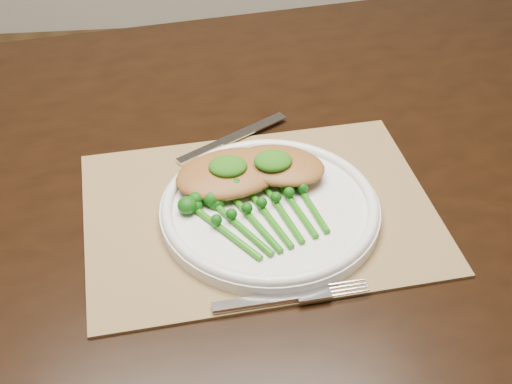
{
  "coord_description": "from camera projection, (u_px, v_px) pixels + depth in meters",
  "views": [
    {
      "loc": [
        0.12,
        -0.72,
        1.37
      ],
      "look_at": [
        0.18,
        -0.02,
        0.78
      ],
      "focal_mm": 50.0,
      "sensor_mm": 36.0,
      "label": 1
    }
  ],
  "objects": [
    {
      "name": "chicken_fillet_right",
      "position": [
        279.0,
        165.0,
        0.94
      ],
      "size": [
        0.14,
        0.12,
        0.02
      ],
      "primitive_type": "ellipsoid",
      "rotation": [
        0.0,
        0.0,
        -0.34
      ],
      "color": "#915C2A",
      "rests_on": "dinner_plate"
    },
    {
      "name": "dining_table",
      "position": [
        221.0,
        335.0,
        1.24
      ],
      "size": [
        1.72,
        1.14,
        0.75
      ],
      "rotation": [
        0.0,
        0.0,
        0.15
      ],
      "color": "black",
      "rests_on": "ground"
    },
    {
      "name": "dinner_plate",
      "position": [
        270.0,
        208.0,
        0.91
      ],
      "size": [
        0.28,
        0.28,
        0.03
      ],
      "color": "silver",
      "rests_on": "placemat"
    },
    {
      "name": "chicken_fillet_left",
      "position": [
        230.0,
        173.0,
        0.93
      ],
      "size": [
        0.17,
        0.14,
        0.03
      ],
      "primitive_type": "ellipsoid",
      "rotation": [
        0.0,
        0.0,
        0.27
      ],
      "color": "#915C2A",
      "rests_on": "dinner_plate"
    },
    {
      "name": "pesto_dollop_left",
      "position": [
        228.0,
        166.0,
        0.92
      ],
      "size": [
        0.05,
        0.04,
        0.02
      ],
      "primitive_type": "ellipsoid",
      "color": "#16490A",
      "rests_on": "chicken_fillet_left"
    },
    {
      "name": "fork",
      "position": [
        301.0,
        295.0,
        0.81
      ],
      "size": [
        0.18,
        0.04,
        0.01
      ],
      "rotation": [
        0.0,
        0.0,
        0.1
      ],
      "color": "silver",
      "rests_on": "placemat"
    },
    {
      "name": "placemat",
      "position": [
        259.0,
        211.0,
        0.93
      ],
      "size": [
        0.48,
        0.38,
        0.0
      ],
      "primitive_type": "cube",
      "rotation": [
        0.0,
        0.0,
        0.11
      ],
      "color": "olive",
      "rests_on": "dining_table"
    },
    {
      "name": "pesto_dollop_right",
      "position": [
        273.0,
        161.0,
        0.92
      ],
      "size": [
        0.05,
        0.04,
        0.02
      ],
      "primitive_type": "ellipsoid",
      "color": "#16490A",
      "rests_on": "chicken_fillet_right"
    },
    {
      "name": "broccolini_bundle",
      "position": [
        268.0,
        216.0,
        0.88
      ],
      "size": [
        0.19,
        0.2,
        0.04
      ],
      "rotation": [
        0.0,
        0.0,
        0.42
      ],
      "color": "#1D690D",
      "rests_on": "dinner_plate"
    },
    {
      "name": "knife",
      "position": [
        223.0,
        143.0,
        1.03
      ],
      "size": [
        0.17,
        0.12,
        0.01
      ],
      "rotation": [
        0.0,
        0.0,
        0.57
      ],
      "color": "silver",
      "rests_on": "placemat"
    }
  ]
}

